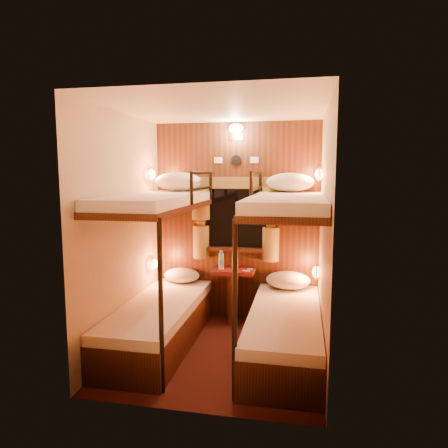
% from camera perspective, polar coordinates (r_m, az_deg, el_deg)
% --- Properties ---
extents(floor, '(2.10, 2.10, 0.00)m').
position_cam_1_polar(floor, '(4.24, -0.72, -17.78)').
color(floor, '#37140F').
rests_on(floor, ground).
extents(ceiling, '(2.10, 2.10, 0.00)m').
position_cam_1_polar(ceiling, '(3.89, -0.78, 16.25)').
color(ceiling, silver).
rests_on(ceiling, wall_back).
extents(wall_back, '(2.40, 0.00, 2.40)m').
position_cam_1_polar(wall_back, '(4.91, 1.79, 0.31)').
color(wall_back, '#C6B293').
rests_on(wall_back, floor).
extents(wall_front, '(2.40, 0.00, 2.40)m').
position_cam_1_polar(wall_front, '(2.88, -5.08, -4.62)').
color(wall_front, '#C6B293').
rests_on(wall_front, floor).
extents(wall_left, '(0.00, 2.40, 2.40)m').
position_cam_1_polar(wall_left, '(4.20, -14.21, -1.07)').
color(wall_left, '#C6B293').
rests_on(wall_left, floor).
extents(wall_right, '(0.00, 2.40, 2.40)m').
position_cam_1_polar(wall_right, '(3.81, 14.15, -1.91)').
color(wall_right, '#C6B293').
rests_on(wall_right, floor).
extents(back_panel, '(2.00, 0.03, 2.40)m').
position_cam_1_polar(back_panel, '(4.89, 1.76, 0.29)').
color(back_panel, '#321E0E').
rests_on(back_panel, floor).
extents(bunk_left, '(0.72, 1.90, 1.82)m').
position_cam_1_polar(bunk_left, '(4.27, -9.20, -9.64)').
color(bunk_left, '#321E0E').
rests_on(bunk_left, floor).
extents(bunk_right, '(0.72, 1.90, 1.82)m').
position_cam_1_polar(bunk_right, '(4.02, 8.71, -10.70)').
color(bunk_right, '#321E0E').
rests_on(bunk_right, floor).
extents(window, '(1.00, 0.12, 0.79)m').
position_cam_1_polar(window, '(4.86, 1.70, 0.03)').
color(window, black).
rests_on(window, back_panel).
extents(curtains, '(1.10, 0.22, 1.00)m').
position_cam_1_polar(curtains, '(4.82, 1.64, 0.95)').
color(curtains, olive).
rests_on(curtains, back_panel).
extents(back_fixtures, '(0.54, 0.09, 0.48)m').
position_cam_1_polar(back_fixtures, '(4.84, 1.74, 12.62)').
color(back_fixtures, black).
rests_on(back_fixtures, back_panel).
extents(reading_lamps, '(2.00, 0.20, 1.25)m').
position_cam_1_polar(reading_lamps, '(4.56, 1.07, 0.29)').
color(reading_lamps, orange).
rests_on(reading_lamps, wall_left).
extents(table, '(0.50, 0.34, 0.66)m').
position_cam_1_polar(table, '(4.87, 1.36, -9.17)').
color(table, maroon).
rests_on(table, floor).
extents(bottle_left, '(0.07, 0.07, 0.23)m').
position_cam_1_polar(bottle_left, '(4.79, -0.40, -5.34)').
color(bottle_left, '#99BFE5').
rests_on(bottle_left, table).
extents(bottle_right, '(0.07, 0.07, 0.23)m').
position_cam_1_polar(bottle_right, '(4.80, 1.60, -5.31)').
color(bottle_right, '#99BFE5').
rests_on(bottle_right, table).
extents(sachet_a, '(0.09, 0.07, 0.01)m').
position_cam_1_polar(sachet_a, '(4.73, 3.18, -6.70)').
color(sachet_a, silver).
rests_on(sachet_a, table).
extents(sachet_b, '(0.07, 0.05, 0.00)m').
position_cam_1_polar(sachet_b, '(4.83, 3.77, -6.42)').
color(sachet_b, silver).
rests_on(sachet_b, table).
extents(pillow_lower_left, '(0.44, 0.32, 0.17)m').
position_cam_1_polar(pillow_lower_left, '(5.00, -6.03, -7.27)').
color(pillow_lower_left, silver).
rests_on(pillow_lower_left, bunk_left).
extents(pillow_lower_right, '(0.51, 0.37, 0.20)m').
position_cam_1_polar(pillow_lower_right, '(4.75, 9.15, -7.91)').
color(pillow_lower_right, silver).
rests_on(pillow_lower_right, bunk_right).
extents(pillow_upper_left, '(0.56, 0.40, 0.22)m').
position_cam_1_polar(pillow_upper_left, '(4.75, -6.54, 6.05)').
color(pillow_upper_left, silver).
rests_on(pillow_upper_left, bunk_left).
extents(pillow_upper_right, '(0.54, 0.38, 0.21)m').
position_cam_1_polar(pillow_upper_right, '(4.56, 9.42, 5.91)').
color(pillow_upper_right, silver).
rests_on(pillow_upper_right, bunk_right).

